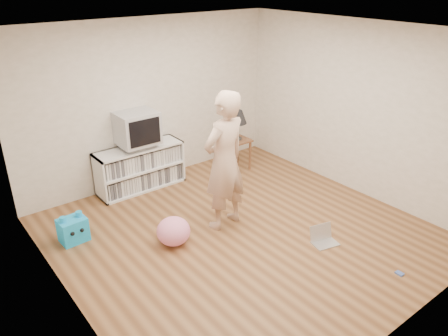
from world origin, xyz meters
TOP-DOWN VIEW (x-y plane):
  - ground at (0.00, 0.00)m, footprint 4.50×4.50m
  - walls at (0.00, 0.00)m, footprint 4.52×4.52m
  - ceiling at (0.00, 0.00)m, footprint 4.50×4.50m
  - media_unit at (-0.40, 2.04)m, footprint 1.40×0.45m
  - dvd_deck at (-0.40, 2.02)m, footprint 0.45×0.35m
  - crt_tv at (-0.40, 2.02)m, footprint 0.60×0.53m
  - side_table at (1.28, 1.65)m, footprint 0.42×0.42m
  - table_lamp at (1.28, 1.65)m, footprint 0.34×0.34m
  - person at (-0.03, 0.32)m, footprint 0.75×0.55m
  - laptop at (0.70, -0.81)m, footprint 0.37×0.33m
  - playing_cards at (0.89, -1.80)m, footprint 0.07×0.09m
  - plush_blue at (-1.82, 1.20)m, footprint 0.35×0.31m
  - plush_pink at (-0.83, 0.35)m, footprint 0.45×0.45m

SIDE VIEW (x-z plane):
  - ground at x=0.00m, z-range 0.00..0.00m
  - playing_cards at x=0.89m, z-range 0.00..0.02m
  - laptop at x=0.70m, z-range -0.05..0.17m
  - plush_blue at x=-1.82m, z-range -0.03..0.36m
  - plush_pink at x=-0.83m, z-range 0.00..0.37m
  - media_unit at x=-0.40m, z-range 0.00..0.70m
  - side_table at x=1.28m, z-range 0.14..0.69m
  - dvd_deck at x=-0.40m, z-range 0.70..0.77m
  - table_lamp at x=1.28m, z-range 0.68..1.20m
  - person at x=-0.03m, z-range 0.00..1.89m
  - crt_tv at x=-0.40m, z-range 0.77..1.27m
  - walls at x=0.00m, z-range 0.00..2.60m
  - ceiling at x=0.00m, z-range 2.60..2.60m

